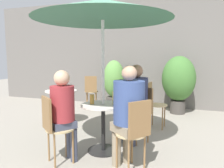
{
  "coord_description": "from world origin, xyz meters",
  "views": [
    {
      "loc": [
        0.91,
        -2.71,
        1.37
      ],
      "look_at": [
        -0.2,
        0.57,
        0.95
      ],
      "focal_mm": 35.0,
      "sensor_mm": 36.0,
      "label": 1
    }
  ],
  "objects_px": {
    "cafe_table_near": "(103,120)",
    "potted_plant_0": "(114,82)",
    "seated_person_2": "(135,97)",
    "beer_glass_0": "(114,98)",
    "bistro_chair_4": "(91,89)",
    "umbrella": "(103,10)",
    "bistro_chair_0": "(53,124)",
    "seated_person_1": "(128,109)",
    "bistro_chair_5": "(127,99)",
    "bistro_chair_3": "(153,100)",
    "bistro_chair_2": "(142,109)",
    "bistro_chair_1": "(135,129)",
    "cafe_table_far": "(61,101)",
    "bistro_chair_6": "(140,92)",
    "potted_plant_1": "(179,80)",
    "beer_glass_1": "(92,99)",
    "seated_person_0": "(64,107)"
  },
  "relations": [
    {
      "from": "bistro_chair_5",
      "to": "bistro_chair_4",
      "type": "bearing_deg",
      "value": 54.7
    },
    {
      "from": "bistro_chair_4",
      "to": "umbrella",
      "type": "relative_size",
      "value": 0.41
    },
    {
      "from": "bistro_chair_3",
      "to": "potted_plant_0",
      "type": "distance_m",
      "value": 1.81
    },
    {
      "from": "bistro_chair_1",
      "to": "potted_plant_0",
      "type": "bearing_deg",
      "value": -119.3
    },
    {
      "from": "seated_person_1",
      "to": "beer_glass_0",
      "type": "relative_size",
      "value": 6.9
    },
    {
      "from": "bistro_chair_3",
      "to": "umbrella",
      "type": "distance_m",
      "value": 2.08
    },
    {
      "from": "bistro_chair_5",
      "to": "potted_plant_1",
      "type": "bearing_deg",
      "value": -31.84
    },
    {
      "from": "umbrella",
      "to": "beer_glass_0",
      "type": "bearing_deg",
      "value": 22.77
    },
    {
      "from": "bistro_chair_0",
      "to": "cafe_table_near",
      "type": "bearing_deg",
      "value": -90.0
    },
    {
      "from": "bistro_chair_5",
      "to": "cafe_table_near",
      "type": "bearing_deg",
      "value": -175.09
    },
    {
      "from": "potted_plant_0",
      "to": "potted_plant_1",
      "type": "height_order",
      "value": "potted_plant_1"
    },
    {
      "from": "seated_person_2",
      "to": "beer_glass_0",
      "type": "height_order",
      "value": "seated_person_2"
    },
    {
      "from": "seated_person_1",
      "to": "potted_plant_1",
      "type": "relative_size",
      "value": 0.91
    },
    {
      "from": "cafe_table_near",
      "to": "cafe_table_far",
      "type": "bearing_deg",
      "value": 143.22
    },
    {
      "from": "bistro_chair_3",
      "to": "umbrella",
      "type": "xyz_separation_m",
      "value": [
        -0.53,
        -1.35,
        1.48
      ]
    },
    {
      "from": "cafe_table_near",
      "to": "bistro_chair_5",
      "type": "distance_m",
      "value": 1.34
    },
    {
      "from": "umbrella",
      "to": "bistro_chair_5",
      "type": "bearing_deg",
      "value": 90.19
    },
    {
      "from": "bistro_chair_2",
      "to": "potted_plant_0",
      "type": "distance_m",
      "value": 2.39
    },
    {
      "from": "bistro_chair_1",
      "to": "seated_person_1",
      "type": "distance_m",
      "value": 0.26
    },
    {
      "from": "potted_plant_0",
      "to": "bistro_chair_4",
      "type": "bearing_deg",
      "value": -154.12
    },
    {
      "from": "bistro_chair_4",
      "to": "beer_glass_0",
      "type": "relative_size",
      "value": 4.78
    },
    {
      "from": "seated_person_1",
      "to": "potted_plant_0",
      "type": "xyz_separation_m",
      "value": [
        -1.17,
        3.03,
        -0.05
      ]
    },
    {
      "from": "cafe_table_far",
      "to": "bistro_chair_1",
      "type": "xyz_separation_m",
      "value": [
        1.87,
        -1.42,
        0.06
      ]
    },
    {
      "from": "bistro_chair_2",
      "to": "seated_person_2",
      "type": "height_order",
      "value": "seated_person_2"
    },
    {
      "from": "bistro_chair_6",
      "to": "seated_person_1",
      "type": "xyz_separation_m",
      "value": [
        0.41,
        -2.73,
        0.21
      ]
    },
    {
      "from": "seated_person_1",
      "to": "bistro_chair_3",
      "type": "bearing_deg",
      "value": -143.98
    },
    {
      "from": "bistro_chair_6",
      "to": "seated_person_0",
      "type": "relative_size",
      "value": 0.73
    },
    {
      "from": "seated_person_1",
      "to": "bistro_chair_6",
      "type": "bearing_deg",
      "value": -133.15
    },
    {
      "from": "potted_plant_0",
      "to": "bistro_chair_0",
      "type": "bearing_deg",
      "value": -85.56
    },
    {
      "from": "bistro_chair_2",
      "to": "seated_person_0",
      "type": "height_order",
      "value": "seated_person_0"
    },
    {
      "from": "bistro_chair_0",
      "to": "bistro_chair_3",
      "type": "distance_m",
      "value": 2.17
    },
    {
      "from": "cafe_table_near",
      "to": "bistro_chair_1",
      "type": "height_order",
      "value": "bistro_chair_1"
    },
    {
      "from": "bistro_chair_1",
      "to": "seated_person_0",
      "type": "distance_m",
      "value": 0.97
    },
    {
      "from": "beer_glass_1",
      "to": "bistro_chair_4",
      "type": "bearing_deg",
      "value": 114.4
    },
    {
      "from": "bistro_chair_1",
      "to": "bistro_chair_4",
      "type": "xyz_separation_m",
      "value": [
        -1.84,
        2.84,
        0.0
      ]
    },
    {
      "from": "bistro_chair_1",
      "to": "bistro_chair_2",
      "type": "distance_m",
      "value": 1.04
    },
    {
      "from": "bistro_chair_2",
      "to": "umbrella",
      "type": "distance_m",
      "value": 1.66
    },
    {
      "from": "bistro_chair_2",
      "to": "bistro_chair_3",
      "type": "relative_size",
      "value": 1.0
    },
    {
      "from": "beer_glass_0",
      "to": "seated_person_1",
      "type": "bearing_deg",
      "value": -53.92
    },
    {
      "from": "cafe_table_near",
      "to": "bistro_chair_5",
      "type": "xyz_separation_m",
      "value": [
        -0.0,
        1.33,
        0.06
      ]
    },
    {
      "from": "bistro_chair_5",
      "to": "bistro_chair_3",
      "type": "bearing_deg",
      "value": -83.63
    },
    {
      "from": "bistro_chair_0",
      "to": "seated_person_1",
      "type": "distance_m",
      "value": 0.97
    },
    {
      "from": "bistro_chair_2",
      "to": "beer_glass_0",
      "type": "distance_m",
      "value": 0.65
    },
    {
      "from": "cafe_table_near",
      "to": "potted_plant_0",
      "type": "bearing_deg",
      "value": 104.89
    },
    {
      "from": "seated_person_2",
      "to": "bistro_chair_0",
      "type": "bearing_deg",
      "value": -90.0
    },
    {
      "from": "bistro_chair_0",
      "to": "bistro_chair_1",
      "type": "xyz_separation_m",
      "value": [
        1.03,
        0.12,
        0.0
      ]
    },
    {
      "from": "bistro_chair_1",
      "to": "seated_person_1",
      "type": "bearing_deg",
      "value": -90.0
    },
    {
      "from": "bistro_chair_1",
      "to": "beer_glass_0",
      "type": "xyz_separation_m",
      "value": [
        -0.43,
        0.52,
        0.26
      ]
    },
    {
      "from": "bistro_chair_0",
      "to": "beer_glass_0",
      "type": "relative_size",
      "value": 4.78
    },
    {
      "from": "seated_person_1",
      "to": "potted_plant_1",
      "type": "xyz_separation_m",
      "value": [
        0.49,
        3.0,
        0.07
      ]
    }
  ]
}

